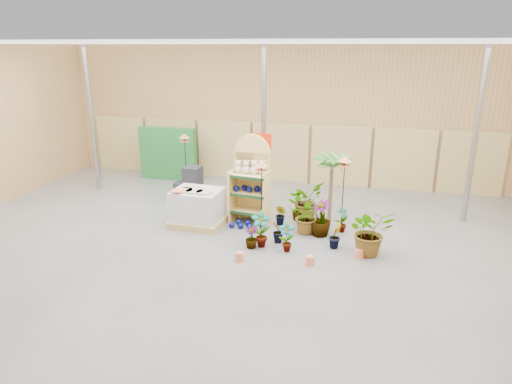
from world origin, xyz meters
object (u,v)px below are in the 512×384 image
at_px(display_shelf, 251,182).
at_px(potted_plant_2, 305,217).
at_px(bird_table_front, 261,166).
at_px(pallet_stack, 198,208).

distance_m(display_shelf, potted_plant_2, 1.74).
xyz_separation_m(display_shelf, bird_table_front, (0.48, -0.86, 0.68)).
bearing_deg(pallet_stack, potted_plant_2, 5.07).
bearing_deg(bird_table_front, potted_plant_2, 15.21).
xyz_separation_m(pallet_stack, bird_table_front, (1.74, -0.17, 1.27)).
bearing_deg(display_shelf, pallet_stack, -143.99).
xyz_separation_m(bird_table_front, potted_plant_2, (1.05, 0.28, -1.29)).
xyz_separation_m(display_shelf, potted_plant_2, (1.53, -0.57, -0.61)).
relative_size(display_shelf, bird_table_front, 1.23).
relative_size(display_shelf, pallet_stack, 1.67).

